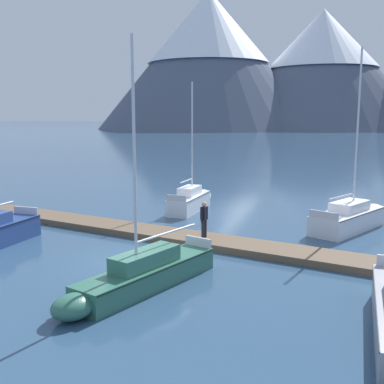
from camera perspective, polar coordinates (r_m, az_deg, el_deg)
name	(u,v)px	position (r m, az deg, el deg)	size (l,w,h in m)	color
ground_plane	(128,262)	(19.58, -7.75, -8.35)	(700.00, 700.00, 0.00)	#2D4C6B
mountain_west_summit	(208,57)	(208.48, 1.99, 16.03)	(94.22, 94.22, 57.17)	#4C566B
mountain_central_massif	(322,66)	(213.45, 15.44, 14.42)	(89.29, 89.29, 49.55)	#4C566B
dock	(174,236)	(22.85, -2.19, -5.33)	(26.36, 4.02, 0.30)	brown
sailboat_mid_dock_port	(192,200)	(29.78, 0.00, -0.92)	(1.87, 5.82, 7.92)	white
sailboat_mid_dock_starboard	(140,275)	(16.33, -6.27, -9.93)	(2.49, 7.16, 8.40)	#336B56
sailboat_far_berth	(353,217)	(26.24, 18.84, -2.82)	(3.56, 6.66, 9.28)	silver
person_on_dock	(204,217)	(21.68, 1.47, -3.09)	(0.23, 0.59, 1.69)	#232328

